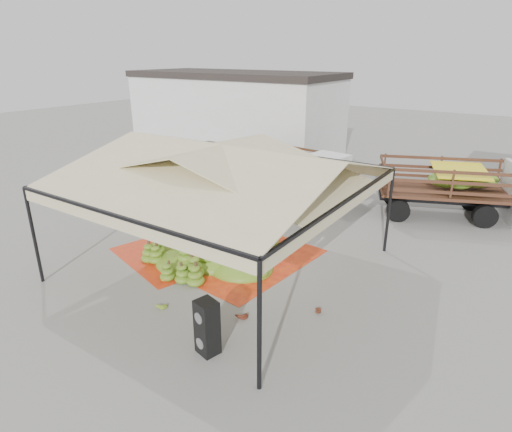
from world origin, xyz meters
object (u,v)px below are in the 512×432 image
Objects in this scene: banana_heap at (213,241)px; truck_right at (475,184)px; vendor at (306,201)px; truck_left at (290,166)px; speaker_stack at (207,327)px.

banana_heap is 0.72× the size of truck_right.
vendor is 6.98m from truck_right.
truck_right reaches higher than truck_left.
banana_heap is 3.45× the size of vendor.
truck_right reaches higher than vendor.
vendor is 0.21× the size of truck_right.
banana_heap is 3.88× the size of speaker_stack.
speaker_stack is 0.19× the size of truck_right.
truck_left reaches higher than banana_heap.
banana_heap is at bearing 142.73° from speaker_stack.
truck_right is (3.54, 12.94, 0.79)m from speaker_stack.
speaker_stack reaches higher than banana_heap.
truck_left is (-2.46, 2.87, 0.55)m from vendor.
truck_left is at bearing 164.99° from truck_right.
banana_heap is 8.02m from truck_left.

